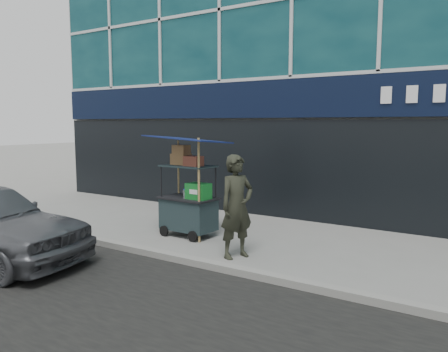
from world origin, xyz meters
The scene contains 4 objects.
ground centered at (0.00, 0.00, 0.00)m, with size 80.00×80.00×0.00m, color slate.
curb centered at (0.00, -0.20, 0.06)m, with size 80.00×0.18×0.12m, color gray.
vendor_cart centered at (-1.04, 1.27, 0.73)m, with size 1.58×1.16×2.09m.
vendor_man centered at (0.54, 0.56, 0.90)m, with size 0.65×0.43×1.79m, color black.
Camera 1 is at (4.34, -5.77, 2.32)m, focal length 35.00 mm.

